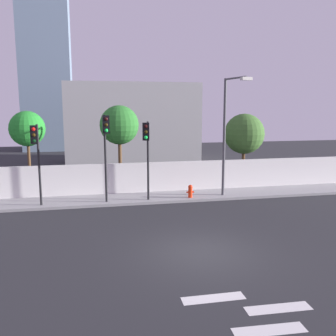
{
  "coord_description": "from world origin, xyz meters",
  "views": [
    {
      "loc": [
        -3.84,
        -12.37,
        5.3
      ],
      "look_at": [
        0.11,
        6.5,
        2.08
      ],
      "focal_mm": 39.49,
      "sensor_mm": 36.0,
      "label": 1
    }
  ],
  "objects": [
    {
      "name": "low_building_distant",
      "position": [
        0.07,
        23.49,
        3.73
      ],
      "size": [
        12.35,
        6.0,
        7.45
      ],
      "primitive_type": "cube",
      "color": "#9E9E9E",
      "rests_on": "ground"
    },
    {
      "name": "ground_plane",
      "position": [
        0.0,
        0.0,
        0.0
      ],
      "size": [
        80.0,
        80.0,
        0.0
      ],
      "primitive_type": "plane",
      "color": "#27282B"
    },
    {
      "name": "street_lamp_curbside",
      "position": [
        3.74,
        7.44,
        4.16
      ],
      "size": [
        0.78,
        2.24,
        6.71
      ],
      "color": "#4C4C51",
      "rests_on": "sidewalk"
    },
    {
      "name": "crosswalk_marking",
      "position": [
        0.3,
        -4.53,
        0.0
      ],
      "size": [
        3.33,
        3.02,
        0.01
      ],
      "color": "silver",
      "rests_on": "ground"
    },
    {
      "name": "traffic_light_center",
      "position": [
        -3.09,
        6.88,
        3.59
      ],
      "size": [
        0.34,
        1.49,
        4.72
      ],
      "color": "black",
      "rests_on": "sidewalk"
    },
    {
      "name": "roadside_tree_midleft",
      "position": [
        -2.07,
        10.88,
        4.13
      ],
      "size": [
        2.44,
        2.44,
        5.38
      ],
      "color": "brown",
      "rests_on": "ground"
    },
    {
      "name": "tower_on_skyline",
      "position": [
        -8.83,
        35.49,
        11.54
      ],
      "size": [
        5.77,
        5.0,
        23.08
      ],
      "primitive_type": "cube",
      "color": "slate",
      "rests_on": "ground"
    },
    {
      "name": "traffic_light_left",
      "position": [
        -0.96,
        6.78,
        3.35
      ],
      "size": [
        0.55,
        1.64,
        4.35
      ],
      "color": "black",
      "rests_on": "sidewalk"
    },
    {
      "name": "fire_hydrant",
      "position": [
        1.63,
        7.53,
        0.54
      ],
      "size": [
        0.44,
        0.26,
        0.74
      ],
      "color": "red",
      "rests_on": "sidewalk"
    },
    {
      "name": "roadside_tree_leftmost",
      "position": [
        -7.53,
        10.88,
        3.98
      ],
      "size": [
        2.1,
        2.1,
        5.05
      ],
      "color": "brown",
      "rests_on": "ground"
    },
    {
      "name": "roadside_tree_midright",
      "position": [
        6.26,
        10.88,
        3.47
      ],
      "size": [
        2.7,
        2.7,
        4.83
      ],
      "color": "brown",
      "rests_on": "ground"
    },
    {
      "name": "sidewalk",
      "position": [
        0.0,
        8.2,
        0.07
      ],
      "size": [
        36.0,
        2.4,
        0.15
      ],
      "primitive_type": "cube",
      "color": "#949494",
      "rests_on": "ground"
    },
    {
      "name": "traffic_light_right",
      "position": [
        -6.52,
        6.91,
        3.27
      ],
      "size": [
        0.34,
        1.39,
        4.26
      ],
      "color": "black",
      "rests_on": "sidewalk"
    },
    {
      "name": "perimeter_wall",
      "position": [
        0.0,
        9.49,
        1.05
      ],
      "size": [
        36.0,
        0.18,
        1.8
      ],
      "primitive_type": "cube",
      "color": "white",
      "rests_on": "sidewalk"
    }
  ]
}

